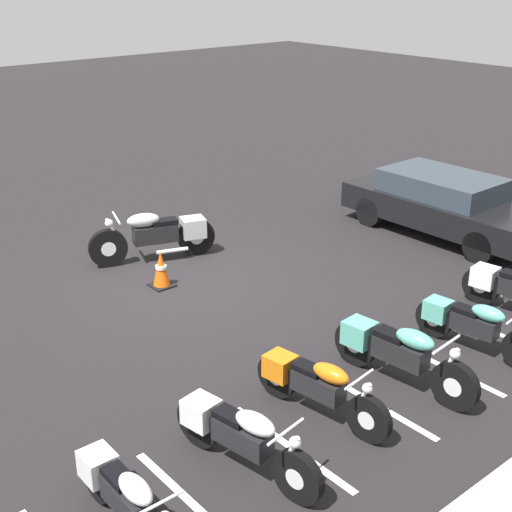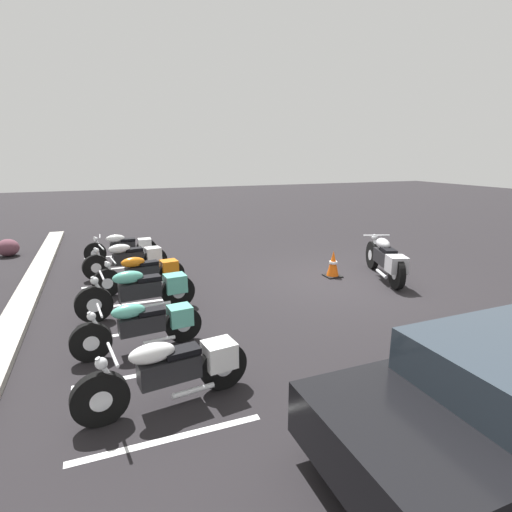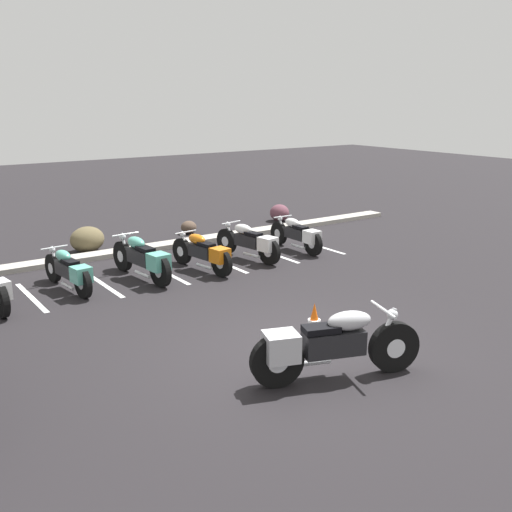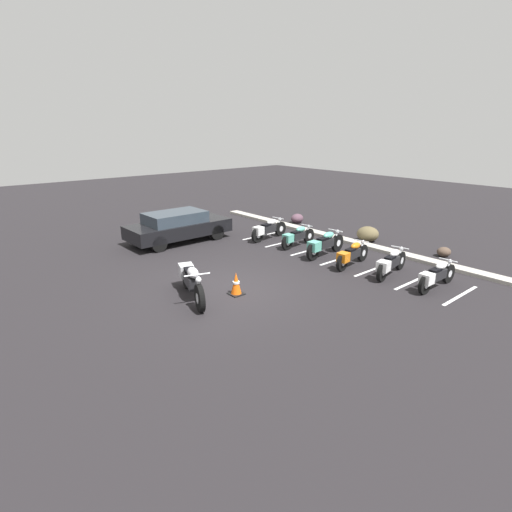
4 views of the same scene
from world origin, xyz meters
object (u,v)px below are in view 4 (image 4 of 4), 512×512
Objects in this scene: landscape_rock_1 at (368,234)px; parked_bike_5 at (436,276)px; car_black at (178,226)px; landscape_rock_0 at (297,218)px; traffic_cone at (236,284)px; landscape_rock_3 at (444,252)px; parked_bike_1 at (297,237)px; parked_bike_0 at (268,229)px; motorcycle_silver_featured at (191,280)px; parked_bike_3 at (352,255)px; parked_bike_2 at (324,244)px; parked_bike_4 at (391,263)px.

parked_bike_5 is at bearing -33.56° from landscape_rock_1.
car_black is 4.74× the size of landscape_rock_1.
traffic_cone is at bearing -56.48° from landscape_rock_0.
landscape_rock_1 is 1.79× the size of landscape_rock_3.
parked_bike_5 is (5.82, -0.07, -0.00)m from parked_bike_1.
motorcycle_silver_featured is at bearing -158.51° from parked_bike_0.
motorcycle_silver_featured reaches higher than landscape_rock_1.
car_black is at bearing -141.66° from landscape_rock_3.
landscape_rock_3 is at bearing 74.83° from traffic_cone.
parked_bike_3 is 4.59m from traffic_cone.
landscape_rock_3 is (6.07, 3.43, -0.27)m from parked_bike_0.
motorcycle_silver_featured is 5.80m from parked_bike_2.
landscape_rock_1 is at bearing -31.93° from parked_bike_1.
parked_bike_2 is 4.78m from traffic_cone.
landscape_rock_0 is at bearing 52.01° from parked_bike_3.
traffic_cone is (-2.20, -8.12, 0.13)m from landscape_rock_3.
parked_bike_1 is 3.98× the size of landscape_rock_3.
parked_bike_4 is 1.49m from parked_bike_5.
parked_bike_0 is at bearing 81.16° from parked_bike_4.
parked_bike_3 is at bearing -29.89° from landscape_rock_0.
motorcycle_silver_featured is 8.81m from landscape_rock_1.
parked_bike_2 reaches higher than parked_bike_5.
motorcycle_silver_featured is 1.05× the size of parked_bike_2.
motorcycle_silver_featured is 6.43m from parked_bike_4.
car_black reaches higher than parked_bike_0.
parked_bike_4 reaches higher than parked_bike_1.
parked_bike_2 is (1.54, -0.14, 0.05)m from parked_bike_1.
parked_bike_1 is at bearing 79.11° from parked_bike_4.
car_black is 6.42m from landscape_rock_0.
parked_bike_3 is at bearing -64.17° from landscape_rock_1.
parked_bike_0 reaches higher than landscape_rock_1.
traffic_cone reaches higher than landscape_rock_0.
landscape_rock_0 is (-4.51, 3.21, -0.24)m from parked_bike_2.
parked_bike_4 is (5.91, 0.07, -0.01)m from parked_bike_0.
parked_bike_1 is 4.27m from landscape_rock_0.
parked_bike_1 is 0.99× the size of parked_bike_3.
car_black is at bearing 114.87° from parked_bike_2.
parked_bike_5 is 10.12m from car_black.
parked_bike_4 is 7.96m from landscape_rock_0.
landscape_rock_3 is (4.49, 3.26, -0.24)m from parked_bike_1.
parked_bike_5 is (4.19, 5.87, -0.09)m from motorcycle_silver_featured.
traffic_cone is (-2.03, -4.75, -0.13)m from parked_bike_4.
motorcycle_silver_featured is 5.78m from parked_bike_3.
landscape_rock_0 is (-1.38, 3.25, -0.22)m from parked_bike_0.
car_black is (-5.40, 2.66, 0.16)m from motorcycle_silver_featured.
parked_bike_0 reaches higher than parked_bike_3.
parked_bike_3 is at bearing 95.51° from parked_bike_5.
parked_bike_5 reaches higher than landscape_rock_1.
parked_bike_5 is at bearing -96.80° from parked_bike_0.
parked_bike_0 is 0.96× the size of parked_bike_2.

